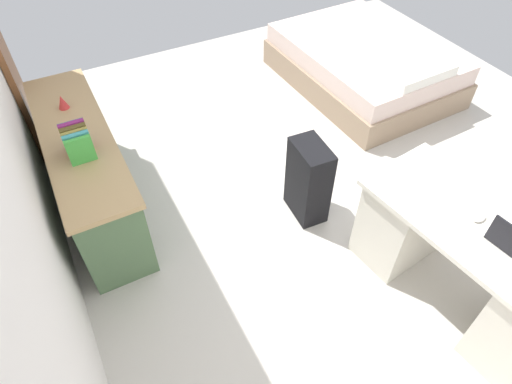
% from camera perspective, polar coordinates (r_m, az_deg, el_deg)
% --- Properties ---
extents(ground_plane, '(5.67, 5.67, 0.00)m').
position_cam_1_polar(ground_plane, '(3.96, 9.11, 1.82)').
color(ground_plane, beige).
extents(desk, '(1.51, 0.83, 0.73)m').
position_cam_1_polar(desk, '(3.16, 25.43, -8.19)').
color(desk, silver).
rests_on(desk, ground_plane).
extents(credenza, '(1.80, 0.48, 0.73)m').
position_cam_1_polar(credenza, '(3.68, -20.87, 2.56)').
color(credenza, '#4C6B47').
rests_on(credenza, ground_plane).
extents(bed, '(1.94, 1.46, 0.58)m').
position_cam_1_polar(bed, '(5.12, 13.82, 15.73)').
color(bed, gray).
rests_on(bed, ground_plane).
extents(suitcase_black, '(0.37, 0.24, 0.68)m').
position_cam_1_polar(suitcase_black, '(3.42, 6.80, 1.43)').
color(suitcase_black, black).
rests_on(suitcase_black, ground_plane).
extents(computer_mouse, '(0.07, 0.11, 0.03)m').
position_cam_1_polar(computer_mouse, '(2.94, 26.97, -2.94)').
color(computer_mouse, white).
rests_on(computer_mouse, desk).
extents(book_row, '(0.23, 0.17, 0.22)m').
position_cam_1_polar(book_row, '(3.21, -22.17, 6.16)').
color(book_row, green).
rests_on(book_row, credenza).
extents(figurine_small, '(0.08, 0.08, 0.11)m').
position_cam_1_polar(figurine_small, '(3.74, -23.82, 10.64)').
color(figurine_small, red).
rests_on(figurine_small, credenza).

